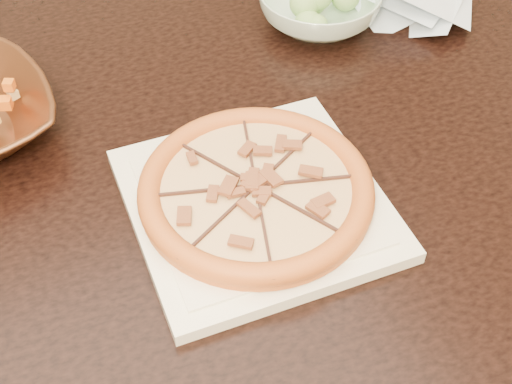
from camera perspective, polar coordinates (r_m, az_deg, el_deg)
floor at (r=1.65m, az=-12.91°, el=-13.70°), size 4.00×4.00×0.02m
dining_table at (r=1.00m, az=-8.00°, el=-0.85°), size 1.57×1.07×0.75m
plate at (r=0.86m, az=0.00°, el=-0.89°), size 0.31×0.31×0.02m
pizza at (r=0.84m, az=-0.00°, el=0.18°), size 0.28×0.28×0.03m
salad_bowl at (r=1.15m, az=5.08°, el=14.57°), size 0.25×0.25×0.06m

